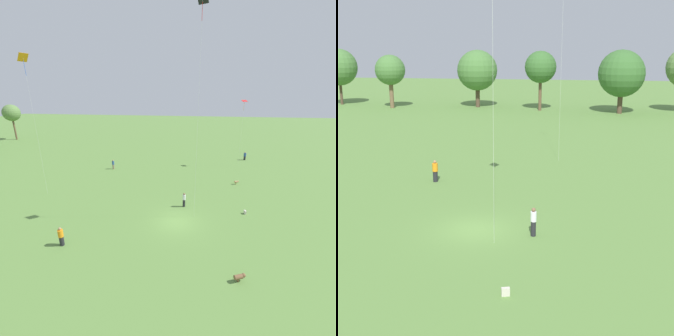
# 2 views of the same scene
# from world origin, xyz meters

# --- Properties ---
(ground_plane) EXTENTS (240.00, 240.00, 0.00)m
(ground_plane) POSITION_xyz_m (0.00, 0.00, 0.00)
(ground_plane) COLOR #5B843D
(tree_6) EXTENTS (4.59, 4.59, 9.89)m
(tree_6) POSITION_xyz_m (36.87, 51.77, 7.54)
(tree_6) COLOR brown
(tree_6) RESTS_ON ground_plane
(person_0) EXTENTS (0.49, 0.49, 1.72)m
(person_0) POSITION_xyz_m (3.50, -0.44, 0.87)
(person_0) COLOR #232328
(person_0) RESTS_ON ground_plane
(person_1) EXTENTS (0.44, 0.44, 1.67)m
(person_1) POSITION_xyz_m (15.47, 13.18, 0.83)
(person_1) COLOR #847056
(person_1) RESTS_ON ground_plane
(person_2) EXTENTS (0.59, 0.59, 1.76)m
(person_2) POSITION_xyz_m (-5.30, 9.38, 0.87)
(person_2) COLOR #232328
(person_2) RESTS_ON ground_plane
(person_4) EXTENTS (0.64, 0.64, 1.66)m
(person_4) POSITION_xyz_m (25.16, -10.59, 0.81)
(person_4) COLOR #232328
(person_4) RESTS_ON ground_plane
(kite_0) EXTENTS (1.22, 1.01, 16.85)m
(kite_0) POSITION_xyz_m (4.24, 17.82, 15.72)
(kite_0) COLOR orange
(kite_0) RESTS_ON ground_plane
(kite_1) EXTENTS (0.85, 1.03, 20.27)m
(kite_1) POSITION_xyz_m (1.43, -1.73, 18.64)
(kite_1) COLOR black
(kite_1) RESTS_ON ground_plane
(kite_2) EXTENTS (1.00, 1.03, 11.66)m
(kite_2) POSITION_xyz_m (21.06, -8.81, 10.97)
(kite_2) COLOR red
(kite_2) RESTS_ON ground_plane
(dog_0) EXTENTS (0.43, 0.70, 0.56)m
(dog_0) POSITION_xyz_m (11.63, -7.38, 0.39)
(dog_0) COLOR tan
(dog_0) RESTS_ON ground_plane
(dog_1) EXTENTS (0.58, 0.86, 0.59)m
(dog_1) POSITION_xyz_m (-6.94, -5.35, 0.39)
(dog_1) COLOR brown
(dog_1) RESTS_ON ground_plane
(picnic_bag_0) EXTENTS (0.40, 0.27, 0.39)m
(picnic_bag_0) POSITION_xyz_m (2.90, -7.25, 0.20)
(picnic_bag_0) COLOR beige
(picnic_bag_0) RESTS_ON ground_plane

